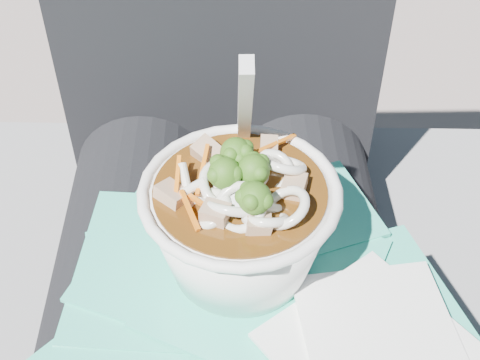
{
  "coord_description": "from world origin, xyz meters",
  "views": [
    {
      "loc": [
        0.01,
        -0.34,
        1.09
      ],
      "look_at": [
        0.02,
        0.01,
        0.75
      ],
      "focal_mm": 50.0,
      "sensor_mm": 36.0,
      "label": 1
    }
  ],
  "objects_px": {
    "lap": "(223,335)",
    "udon_bowl": "(240,218)",
    "person_body": "(222,247)",
    "plastic_bag": "(238,309)"
  },
  "relations": [
    {
      "from": "person_body",
      "to": "udon_bowl",
      "type": "bearing_deg",
      "value": -78.87
    },
    {
      "from": "lap",
      "to": "person_body",
      "type": "xyz_separation_m",
      "value": [
        0.0,
        0.09,
        0.02
      ]
    },
    {
      "from": "person_body",
      "to": "udon_bowl",
      "type": "relative_size",
      "value": 5.17
    },
    {
      "from": "lap",
      "to": "udon_bowl",
      "type": "xyz_separation_m",
      "value": [
        0.02,
        0.01,
        0.15
      ]
    },
    {
      "from": "person_body",
      "to": "plastic_bag",
      "type": "distance_m",
      "value": 0.14
    },
    {
      "from": "lap",
      "to": "plastic_bag",
      "type": "height_order",
      "value": "plastic_bag"
    },
    {
      "from": "udon_bowl",
      "to": "lap",
      "type": "bearing_deg",
      "value": -148.73
    },
    {
      "from": "lap",
      "to": "udon_bowl",
      "type": "bearing_deg",
      "value": 31.27
    },
    {
      "from": "lap",
      "to": "plastic_bag",
      "type": "bearing_deg",
      "value": -66.14
    },
    {
      "from": "plastic_bag",
      "to": "udon_bowl",
      "type": "height_order",
      "value": "udon_bowl"
    }
  ]
}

